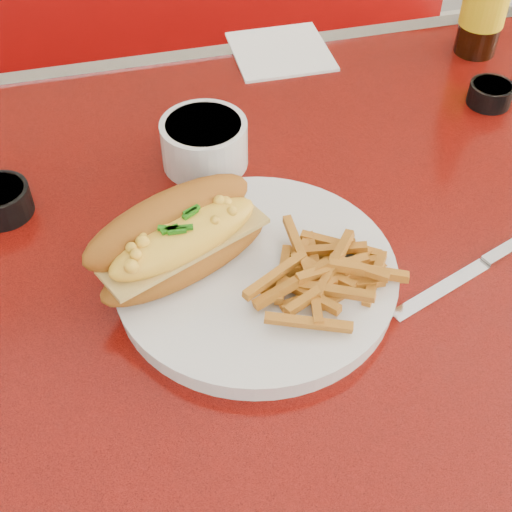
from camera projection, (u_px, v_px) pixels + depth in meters
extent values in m
cube|color=red|center=(354.00, 241.00, 0.80)|extent=(1.20, 0.80, 0.04)
cube|color=silver|center=(263.00, 58.00, 1.06)|extent=(1.22, 0.03, 0.04)
cylinder|color=silver|center=(329.00, 420.00, 1.07)|extent=(0.09, 0.09, 0.72)
cube|color=#8F0A09|center=(221.00, 173.00, 1.70)|extent=(1.20, 0.50, 0.45)
cylinder|color=silver|center=(256.00, 277.00, 0.72)|extent=(0.37, 0.37, 0.02)
cylinder|color=silver|center=(256.00, 270.00, 0.71)|extent=(0.37, 0.37, 0.00)
ellipsoid|color=#A05B19|center=(186.00, 256.00, 0.70)|extent=(0.20, 0.13, 0.04)
cube|color=tan|center=(185.00, 245.00, 0.69)|extent=(0.18, 0.11, 0.01)
ellipsoid|color=yellow|center=(184.00, 238.00, 0.68)|extent=(0.17, 0.11, 0.04)
ellipsoid|color=#A05B19|center=(169.00, 221.00, 0.69)|extent=(0.20, 0.14, 0.07)
cube|color=silver|center=(279.00, 224.00, 0.76)|extent=(0.07, 0.12, 0.00)
cube|color=silver|center=(232.00, 189.00, 0.80)|extent=(0.03, 0.04, 0.00)
cylinder|color=silver|center=(204.00, 144.00, 0.84)|extent=(0.13, 0.13, 0.06)
cylinder|color=black|center=(203.00, 126.00, 0.82)|extent=(0.11, 0.11, 0.01)
cylinder|color=black|center=(1.00, 201.00, 0.79)|extent=(0.09, 0.09, 0.03)
cylinder|color=black|center=(490.00, 94.00, 0.94)|extent=(0.07, 0.07, 0.03)
cylinder|color=#D56E4D|center=(492.00, 87.00, 0.93)|extent=(0.06, 0.06, 0.01)
cylinder|color=black|center=(486.00, 1.00, 0.98)|extent=(0.07, 0.07, 0.15)
cylinder|color=gold|center=(485.00, 6.00, 0.99)|extent=(0.07, 0.07, 0.05)
cube|color=silver|center=(441.00, 290.00, 0.72)|extent=(0.12, 0.06, 0.00)
cube|color=silver|center=(509.00, 248.00, 0.76)|extent=(0.07, 0.04, 0.01)
cube|color=white|center=(281.00, 51.00, 1.04)|extent=(0.14, 0.14, 0.00)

